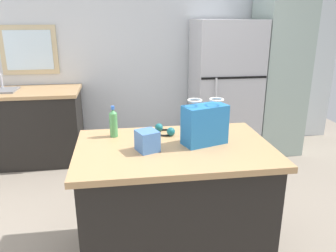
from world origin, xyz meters
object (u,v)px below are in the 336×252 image
(shopping_bag, at_px, (205,124))
(ear_defenders, at_px, (165,131))
(kitchen_island, at_px, (174,202))
(small_box, at_px, (147,141))
(tall_cabinet, at_px, (278,74))
(refrigerator, at_px, (224,89))
(bottle, at_px, (113,123))

(shopping_bag, distance_m, ear_defenders, 0.37)
(kitchen_island, bearing_deg, small_box, -164.71)
(shopping_bag, bearing_deg, tall_cabinet, 52.66)
(kitchen_island, relative_size, refrigerator, 0.80)
(small_box, height_order, ear_defenders, small_box)
(kitchen_island, xyz_separation_m, refrigerator, (0.98, 1.95, 0.41))
(bottle, distance_m, ear_defenders, 0.40)
(refrigerator, distance_m, bottle, 2.19)
(small_box, bearing_deg, ear_defenders, 63.34)
(bottle, height_order, ear_defenders, bottle)
(kitchen_island, distance_m, tall_cabinet, 2.64)
(shopping_bag, relative_size, ear_defenders, 1.62)
(bottle, bearing_deg, ear_defenders, 1.67)
(shopping_bag, bearing_deg, kitchen_island, -174.27)
(ear_defenders, bearing_deg, small_box, -116.66)
(shopping_bag, bearing_deg, refrigerator, 68.55)
(bottle, bearing_deg, refrigerator, 50.44)
(tall_cabinet, bearing_deg, small_box, -133.24)
(ear_defenders, bearing_deg, shopping_bag, -45.28)
(refrigerator, bearing_deg, tall_cabinet, 0.02)
(refrigerator, xyz_separation_m, ear_defenders, (-1.00, -1.67, 0.06))
(shopping_bag, xyz_separation_m, ear_defenders, (-0.25, 0.25, -0.12))
(shopping_bag, height_order, ear_defenders, shopping_bag)
(kitchen_island, bearing_deg, ear_defenders, 96.07)
(kitchen_island, height_order, tall_cabinet, tall_cabinet)
(ear_defenders, bearing_deg, kitchen_island, -83.93)
(refrigerator, relative_size, ear_defenders, 8.18)
(kitchen_island, bearing_deg, refrigerator, 63.38)
(shopping_bag, distance_m, small_box, 0.42)
(tall_cabinet, distance_m, bottle, 2.69)
(refrigerator, relative_size, shopping_bag, 5.04)
(kitchen_island, xyz_separation_m, small_box, (-0.19, -0.05, 0.51))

